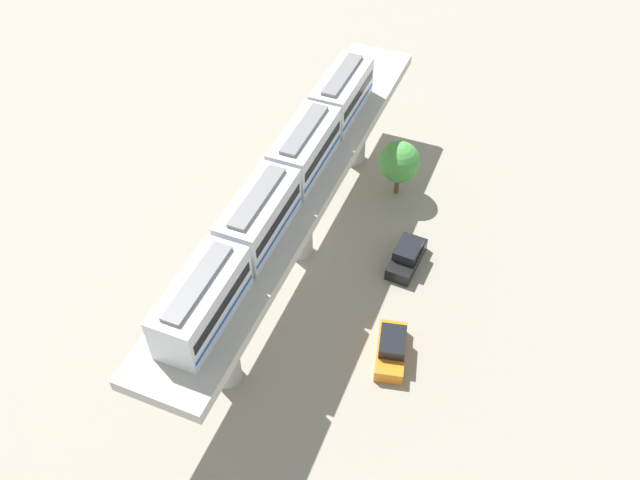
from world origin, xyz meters
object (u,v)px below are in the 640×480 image
Objects in this scene: train at (283,181)px; parked_car_black at (407,256)px; parked_car_orange at (391,349)px; tree_near_viaduct at (399,162)px.

parked_car_black is (7.68, 4.03, -8.02)m from train.
parked_car_orange is 1.05× the size of parked_car_black.
train is at bearing 143.01° from parked_car_orange.
parked_car_orange is 16.02m from tree_near_viaduct.
train is 12.78m from parked_car_orange.
train is 5.64× the size of tree_near_viaduct.
parked_car_orange is 0.92× the size of tree_near_viaduct.
train reaches higher than parked_car_orange.
tree_near_viaduct is (-4.44, 15.20, 2.46)m from parked_car_orange.
tree_near_viaduct is at bearing 93.27° from parked_car_orange.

